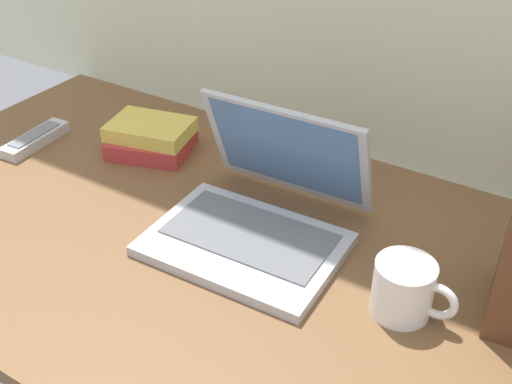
{
  "coord_description": "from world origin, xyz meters",
  "views": [
    {
      "loc": [
        0.39,
        -0.66,
        0.67
      ],
      "look_at": [
        -0.02,
        0.0,
        0.15
      ],
      "focal_mm": 43.6,
      "sensor_mm": 36.0,
      "label": 1
    }
  ],
  "objects_px": {
    "laptop": "(260,211)",
    "book_stack": "(151,137)",
    "remote_control_near": "(35,139)",
    "coffee_mug": "(404,290)"
  },
  "relations": [
    {
      "from": "coffee_mug",
      "to": "remote_control_near",
      "type": "xyz_separation_m",
      "value": [
        -0.83,
        0.06,
        -0.03
      ]
    },
    {
      "from": "laptop",
      "to": "book_stack",
      "type": "height_order",
      "value": "laptop"
    },
    {
      "from": "coffee_mug",
      "to": "remote_control_near",
      "type": "relative_size",
      "value": 0.75
    },
    {
      "from": "remote_control_near",
      "to": "book_stack",
      "type": "distance_m",
      "value": 0.25
    },
    {
      "from": "coffee_mug",
      "to": "laptop",
      "type": "bearing_deg",
      "value": 168.85
    },
    {
      "from": "coffee_mug",
      "to": "book_stack",
      "type": "xyz_separation_m",
      "value": [
        -0.61,
        0.17,
        -0.01
      ]
    },
    {
      "from": "remote_control_near",
      "to": "coffee_mug",
      "type": "bearing_deg",
      "value": -4.36
    },
    {
      "from": "remote_control_near",
      "to": "book_stack",
      "type": "height_order",
      "value": "book_stack"
    },
    {
      "from": "remote_control_near",
      "to": "laptop",
      "type": "bearing_deg",
      "value": -1.0
    },
    {
      "from": "laptop",
      "to": "book_stack",
      "type": "relative_size",
      "value": 1.68
    }
  ]
}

